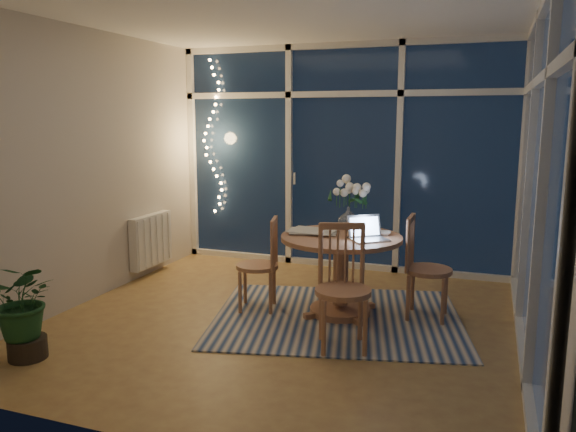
# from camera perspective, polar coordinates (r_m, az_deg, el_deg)

# --- Properties ---
(floor) EXTENTS (4.00, 4.00, 0.00)m
(floor) POSITION_cam_1_polar(r_m,az_deg,el_deg) (5.01, -0.36, -10.65)
(floor) COLOR olive
(floor) RESTS_ON ground
(ceiling) EXTENTS (4.00, 4.00, 0.00)m
(ceiling) POSITION_cam_1_polar(r_m,az_deg,el_deg) (4.76, -0.39, 20.07)
(ceiling) COLOR white
(ceiling) RESTS_ON wall_back
(wall_back) EXTENTS (4.00, 0.04, 2.60)m
(wall_back) POSITION_cam_1_polar(r_m,az_deg,el_deg) (6.62, 5.66, 5.90)
(wall_back) COLOR beige
(wall_back) RESTS_ON floor
(wall_front) EXTENTS (4.00, 0.04, 2.60)m
(wall_front) POSITION_cam_1_polar(r_m,az_deg,el_deg) (2.93, -14.02, 0.53)
(wall_front) COLOR beige
(wall_front) RESTS_ON floor
(wall_left) EXTENTS (0.04, 4.00, 2.60)m
(wall_left) POSITION_cam_1_polar(r_m,az_deg,el_deg) (5.72, -19.60, 4.73)
(wall_left) COLOR beige
(wall_left) RESTS_ON floor
(wall_right) EXTENTS (0.04, 4.00, 2.60)m
(wall_right) POSITION_cam_1_polar(r_m,az_deg,el_deg) (4.44, 24.66, 3.04)
(wall_right) COLOR beige
(wall_right) RESTS_ON floor
(window_wall_back) EXTENTS (4.00, 0.10, 2.60)m
(window_wall_back) POSITION_cam_1_polar(r_m,az_deg,el_deg) (6.58, 5.57, 5.88)
(window_wall_back) COLOR white
(window_wall_back) RESTS_ON floor
(window_wall_right) EXTENTS (0.10, 4.00, 2.60)m
(window_wall_right) POSITION_cam_1_polar(r_m,az_deg,el_deg) (4.44, 24.15, 3.07)
(window_wall_right) COLOR white
(window_wall_right) RESTS_ON floor
(radiator) EXTENTS (0.10, 0.70, 0.58)m
(radiator) POSITION_cam_1_polar(r_m,az_deg,el_deg) (6.53, -13.73, -2.38)
(radiator) COLOR white
(radiator) RESTS_ON wall_left
(fairy_lights) EXTENTS (0.24, 0.10, 1.85)m
(fairy_lights) POSITION_cam_1_polar(r_m,az_deg,el_deg) (7.09, -7.72, 7.95)
(fairy_lights) COLOR #FFB766
(fairy_lights) RESTS_ON window_wall_back
(garden_patio) EXTENTS (12.00, 6.00, 0.10)m
(garden_patio) POSITION_cam_1_polar(r_m,az_deg,el_deg) (9.64, 12.83, -1.18)
(garden_patio) COLOR black
(garden_patio) RESTS_ON ground
(garden_fence) EXTENTS (11.00, 0.08, 1.80)m
(garden_fence) POSITION_cam_1_polar(r_m,az_deg,el_deg) (10.07, 10.57, 4.89)
(garden_fence) COLOR #352213
(garden_fence) RESTS_ON ground
(neighbour_roof) EXTENTS (7.00, 3.00, 2.20)m
(neighbour_roof) POSITION_cam_1_polar(r_m,az_deg,el_deg) (12.97, 14.31, 11.61)
(neighbour_roof) COLOR #2E3037
(neighbour_roof) RESTS_ON ground
(garden_shrubs) EXTENTS (0.90, 0.90, 0.90)m
(garden_shrubs) POSITION_cam_1_polar(r_m,az_deg,el_deg) (8.27, 2.59, 0.83)
(garden_shrubs) COLOR black
(garden_shrubs) RESTS_ON ground
(rug) EXTENTS (2.50, 2.17, 0.01)m
(rug) POSITION_cam_1_polar(r_m,az_deg,el_deg) (5.10, 5.01, -10.23)
(rug) COLOR beige
(rug) RESTS_ON floor
(dining_table) EXTENTS (1.29, 1.29, 0.73)m
(dining_table) POSITION_cam_1_polar(r_m,az_deg,el_deg) (5.08, 5.37, -6.05)
(dining_table) COLOR #AC734D
(dining_table) RESTS_ON floor
(chair_left) EXTENTS (0.50, 0.50, 0.88)m
(chair_left) POSITION_cam_1_polar(r_m,az_deg,el_deg) (5.18, -3.15, -4.86)
(chair_left) COLOR #AC734D
(chair_left) RESTS_ON floor
(chair_right) EXTENTS (0.43, 0.43, 0.93)m
(chair_right) POSITION_cam_1_polar(r_m,az_deg,el_deg) (5.09, 14.08, -5.11)
(chair_right) COLOR #AC734D
(chair_right) RESTS_ON floor
(chair_front) EXTENTS (0.58, 0.58, 0.98)m
(chair_front) POSITION_cam_1_polar(r_m,az_deg,el_deg) (4.31, 5.62, -7.31)
(chair_front) COLOR #AC734D
(chair_front) RESTS_ON floor
(laptop) EXTENTS (0.40, 0.39, 0.22)m
(laptop) POSITION_cam_1_polar(r_m,az_deg,el_deg) (4.81, 8.32, -1.19)
(laptop) COLOR #B7B7BC
(laptop) RESTS_ON dining_table
(flower_vase) EXTENTS (0.24, 0.24, 0.21)m
(flower_vase) POSITION_cam_1_polar(r_m,az_deg,el_deg) (5.27, 6.17, -0.22)
(flower_vase) COLOR white
(flower_vase) RESTS_ON dining_table
(bowl) EXTENTS (0.18, 0.18, 0.04)m
(bowl) POSITION_cam_1_polar(r_m,az_deg,el_deg) (5.06, 9.66, -1.72)
(bowl) COLOR silver
(bowl) RESTS_ON dining_table
(newspapers) EXTENTS (0.47, 0.39, 0.02)m
(newspapers) POSITION_cam_1_polar(r_m,az_deg,el_deg) (5.10, 2.68, -1.57)
(newspapers) COLOR beige
(newspapers) RESTS_ON dining_table
(phone) EXTENTS (0.14, 0.12, 0.01)m
(phone) POSITION_cam_1_polar(r_m,az_deg,el_deg) (4.91, 6.74, -2.18)
(phone) COLOR black
(phone) RESTS_ON dining_table
(potted_plant) EXTENTS (0.67, 0.63, 0.76)m
(potted_plant) POSITION_cam_1_polar(r_m,az_deg,el_deg) (4.59, -25.21, -8.57)
(potted_plant) COLOR #194622
(potted_plant) RESTS_ON floor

